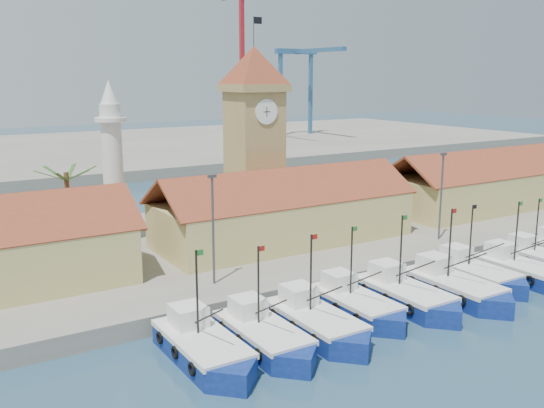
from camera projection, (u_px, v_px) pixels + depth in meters
ground at (426, 319)px, 46.14m from camera, size 400.00×400.00×0.00m
quay at (264, 239)px, 65.94m from camera, size 140.00×32.00×1.50m
terminal at (69, 153)px, 137.38m from camera, size 240.00×80.00×2.00m
boat_0 at (205, 350)px, 39.15m from camera, size 3.72×10.19×7.71m
boat_1 at (265, 338)px, 41.00m from camera, size 3.58×9.80×7.42m
boat_2 at (318, 325)px, 43.13m from camera, size 3.69×10.11×7.65m
boat_3 at (357, 306)px, 46.65m from camera, size 3.52×9.65×7.30m
boat_4 at (407, 297)px, 48.40m from camera, size 3.75×10.28×7.78m
boat_5 at (456, 289)px, 50.21m from camera, size 3.82×10.45×7.91m
boat_6 at (476, 276)px, 53.75m from camera, size 3.59×9.84×7.44m
boat_7 at (522, 272)px, 54.81m from camera, size 3.62×9.93×7.51m
boat_8 at (542, 260)px, 58.44m from camera, size 3.39×9.28×7.02m
hall_center at (284, 217)px, 61.93m from camera, size 27.04×10.13×7.61m
hall_right at (491, 187)px, 78.42m from camera, size 31.20×10.13×7.61m
clock_tower at (254, 134)px, 65.26m from camera, size 5.80×5.80×22.70m
minaret at (113, 163)px, 59.66m from camera, size 3.00×3.00×16.30m
palm_tree at (68, 207)px, 56.15m from camera, size 5.60×5.03×8.39m
lamp_posts at (337, 207)px, 55.02m from camera, size 80.70×0.25×9.03m
crane_red_right at (244, 43)px, 148.84m from camera, size 1.00×31.83×43.30m
gantry at (303, 68)px, 162.56m from camera, size 13.00×22.00×23.20m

